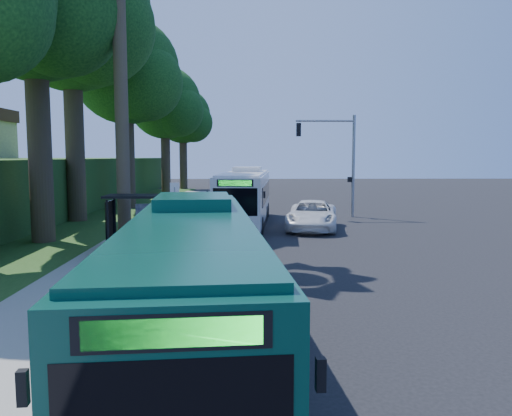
{
  "coord_description": "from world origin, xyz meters",
  "views": [
    {
      "loc": [
        -2.72,
        -24.24,
        4.17
      ],
      "look_at": [
        -2.12,
        1.0,
        1.57
      ],
      "focal_mm": 35.0,
      "sensor_mm": 36.0,
      "label": 1
    }
  ],
  "objects_px": {
    "bus_shelter": "(139,212)",
    "pickup": "(312,215)",
    "white_bus": "(245,197)",
    "teal_bus": "(192,287)"
  },
  "relations": [
    {
      "from": "bus_shelter",
      "to": "pickup",
      "type": "distance_m",
      "value": 10.98
    },
    {
      "from": "white_bus",
      "to": "teal_bus",
      "type": "distance_m",
      "value": 20.69
    },
    {
      "from": "bus_shelter",
      "to": "white_bus",
      "type": "xyz_separation_m",
      "value": [
        4.6,
        8.93,
        -0.09
      ]
    },
    {
      "from": "bus_shelter",
      "to": "pickup",
      "type": "height_order",
      "value": "bus_shelter"
    },
    {
      "from": "bus_shelter",
      "to": "teal_bus",
      "type": "xyz_separation_m",
      "value": [
        3.5,
        -11.74,
        -0.2
      ]
    },
    {
      "from": "bus_shelter",
      "to": "white_bus",
      "type": "relative_size",
      "value": 0.27
    },
    {
      "from": "white_bus",
      "to": "teal_bus",
      "type": "height_order",
      "value": "white_bus"
    },
    {
      "from": "bus_shelter",
      "to": "teal_bus",
      "type": "height_order",
      "value": "teal_bus"
    },
    {
      "from": "bus_shelter",
      "to": "teal_bus",
      "type": "relative_size",
      "value": 0.29
    },
    {
      "from": "teal_bus",
      "to": "pickup",
      "type": "xyz_separation_m",
      "value": [
        4.93,
        18.7,
        -0.78
      ]
    }
  ]
}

